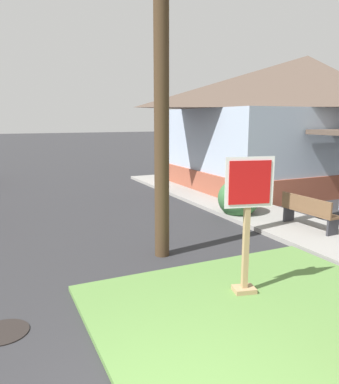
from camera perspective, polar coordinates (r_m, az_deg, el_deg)
grass_corner_patch at (r=6.10m, az=14.86°, el=-17.87°), size 5.04×4.59×0.08m
sidewalk_strip at (r=11.64m, az=14.61°, el=-3.77°), size 2.20×18.35×0.12m
stop_sign at (r=6.31m, az=11.55°, el=-4.98°), size 0.80×0.36×2.28m
manhole_cover at (r=6.13m, az=-23.69°, el=-18.69°), size 0.70×0.70×0.02m
street_bench at (r=10.55m, az=20.09°, el=-2.62°), size 0.46×1.66×0.85m
utility_pole at (r=8.20m, az=-1.26°, el=25.76°), size 1.31×0.31×9.81m
corner_house at (r=18.19m, az=19.52°, el=10.15°), size 11.34×7.94×5.62m
shrub_by_curb at (r=11.67m, az=10.30°, el=-0.92°), size 1.24×1.24×1.16m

